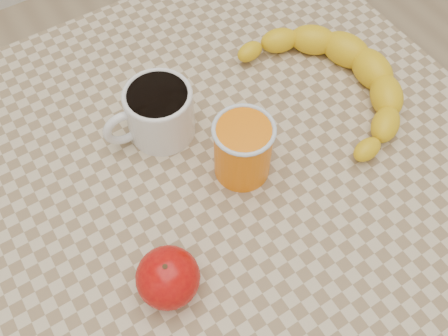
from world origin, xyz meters
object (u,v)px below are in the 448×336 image
table (224,205)px  coffee_mug (158,111)px  orange_juice_glass (243,149)px  apple (168,277)px  banana (332,82)px

table → coffee_mug: coffee_mug is taller
coffee_mug → orange_juice_glass: orange_juice_glass is taller
orange_juice_glass → apple: (-0.16, -0.09, -0.01)m
apple → banana: bearing=21.3°
orange_juice_glass → apple: bearing=-150.1°
coffee_mug → banana: (0.25, -0.07, -0.02)m
table → banana: (0.21, 0.04, 0.11)m
table → banana: 0.24m
orange_juice_glass → apple: 0.19m
apple → coffee_mug: bearing=64.3°
orange_juice_glass → banana: bearing=12.8°
coffee_mug → banana: bearing=-16.6°
table → apple: size_ratio=9.39×
banana → coffee_mug: bearing=165.6°
table → banana: banana is taller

